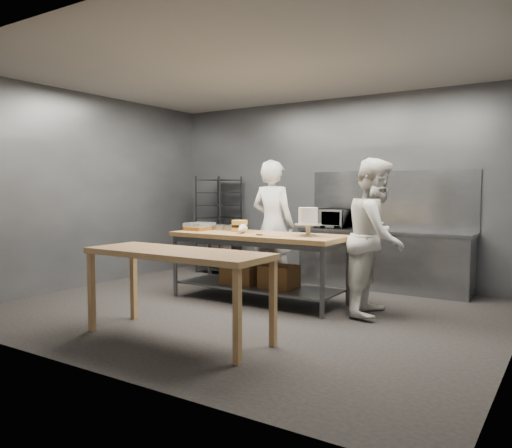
{
  "coord_description": "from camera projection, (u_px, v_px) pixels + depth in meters",
  "views": [
    {
      "loc": [
        3.46,
        -5.16,
        1.51
      ],
      "look_at": [
        -0.15,
        0.42,
        1.05
      ],
      "focal_mm": 35.0,
      "sensor_mm": 36.0,
      "label": 1
    }
  ],
  "objects": [
    {
      "name": "piping_bag",
      "position": [
        241.0,
        229.0,
        6.63
      ],
      "size": [
        0.27,
        0.4,
        0.12
      ],
      "primitive_type": "cone",
      "rotation": [
        1.57,
        0.0,
        0.43
      ],
      "color": "silver",
      "rests_on": "work_table"
    },
    {
      "name": "near_counter",
      "position": [
        177.0,
        259.0,
        5.02
      ],
      "size": [
        2.0,
        0.7,
        0.9
      ],
      "color": "#97693E",
      "rests_on": "ground"
    },
    {
      "name": "speed_rack",
      "position": [
        219.0,
        225.0,
        9.11
      ],
      "size": [
        0.64,
        0.69,
        1.75
      ],
      "color": "black",
      "rests_on": "ground"
    },
    {
      "name": "work_table",
      "position": [
        258.0,
        259.0,
        6.74
      ],
      "size": [
        2.4,
        0.9,
        0.92
      ],
      "color": "olive",
      "rests_on": "ground"
    },
    {
      "name": "back_wall",
      "position": [
        332.0,
        190.0,
        8.29
      ],
      "size": [
        6.0,
        0.04,
        3.0
      ],
      "primitive_type": "cube",
      "color": "#4C4F54",
      "rests_on": "ground"
    },
    {
      "name": "chef_behind",
      "position": [
        273.0,
        225.0,
        7.5
      ],
      "size": [
        0.73,
        0.49,
        1.95
      ],
      "primitive_type": "imported",
      "rotation": [
        0.0,
        0.0,
        3.1
      ],
      "color": "white",
      "rests_on": "ground"
    },
    {
      "name": "splashback_panel",
      "position": [
        390.0,
        200.0,
        7.74
      ],
      "size": [
        2.6,
        0.02,
        0.9
      ],
      "primitive_type": "cube",
      "color": "slate",
      "rests_on": "back_counter"
    },
    {
      "name": "frosted_cake_stand",
      "position": [
        308.0,
        218.0,
        6.3
      ],
      "size": [
        0.34,
        0.34,
        0.36
      ],
      "color": "#AFA68C",
      "rests_on": "work_table"
    },
    {
      "name": "ground",
      "position": [
        248.0,
        309.0,
        6.3
      ],
      "size": [
        6.0,
        6.0,
        0.0
      ],
      "primitive_type": "plane",
      "color": "black",
      "rests_on": "ground"
    },
    {
      "name": "pastry_clamshells",
      "position": [
        199.0,
        226.0,
        7.25
      ],
      "size": [
        0.31,
        0.37,
        0.11
      ],
      "color": "#A76821",
      "rests_on": "work_table"
    },
    {
      "name": "offset_spatula",
      "position": [
        265.0,
        235.0,
        6.36
      ],
      "size": [
        0.37,
        0.02,
        0.02
      ],
      "color": "slate",
      "rests_on": "work_table"
    },
    {
      "name": "cake_pans",
      "position": [
        219.0,
        227.0,
        7.33
      ],
      "size": [
        0.73,
        0.38,
        0.07
      ],
      "color": "gray",
      "rests_on": "work_table"
    },
    {
      "name": "back_counter",
      "position": [
        383.0,
        259.0,
        7.55
      ],
      "size": [
        2.6,
        0.6,
        0.9
      ],
      "color": "slate",
      "rests_on": "ground"
    },
    {
      "name": "layer_cake",
      "position": [
        240.0,
        226.0,
        6.98
      ],
      "size": [
        0.22,
        0.22,
        0.16
      ],
      "color": "gold",
      "rests_on": "work_table"
    },
    {
      "name": "microwave",
      "position": [
        332.0,
        218.0,
        7.97
      ],
      "size": [
        0.54,
        0.37,
        0.3
      ],
      "primitive_type": "imported",
      "color": "black",
      "rests_on": "back_counter"
    },
    {
      "name": "chef_right",
      "position": [
        376.0,
        237.0,
        5.99
      ],
      "size": [
        0.81,
        0.99,
        1.88
      ],
      "primitive_type": "imported",
      "rotation": [
        0.0,
        0.0,
        1.68
      ],
      "color": "white",
      "rests_on": "ground"
    }
  ]
}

